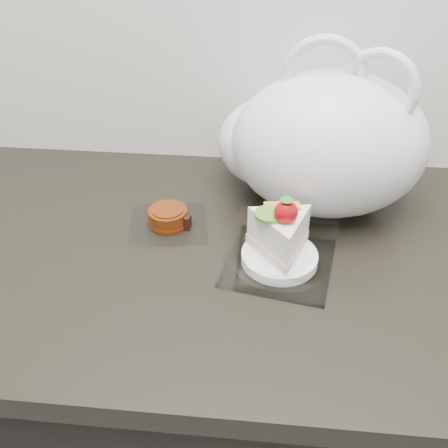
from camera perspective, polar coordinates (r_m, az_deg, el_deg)
name	(u,v)px	position (r m, az deg, el deg)	size (l,w,h in m)	color
counter	(251,407)	(1.17, 3.06, -20.13)	(2.04, 0.64, 0.90)	black
cake_tray	(280,246)	(0.79, 6.45, -2.57)	(0.19, 0.19, 0.13)	white
mooncake_wrap	(169,218)	(0.89, -6.32, 0.66)	(0.16, 0.15, 0.03)	white
plastic_bag	(317,143)	(0.90, 10.54, 9.06)	(0.42, 0.35, 0.31)	white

